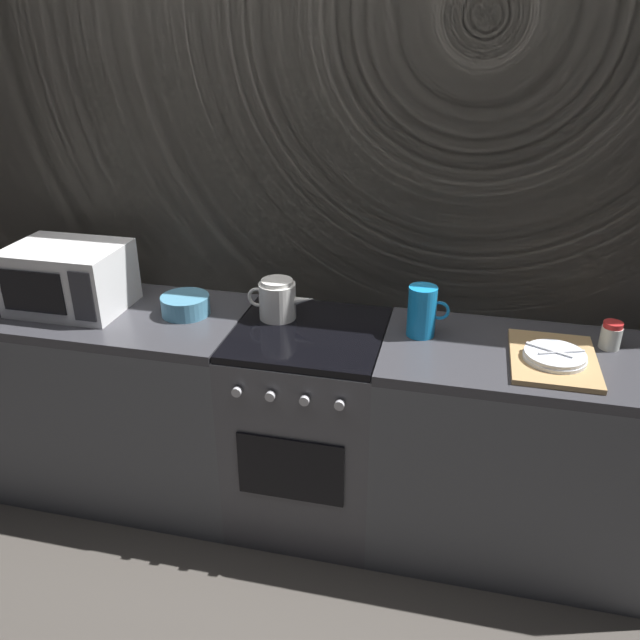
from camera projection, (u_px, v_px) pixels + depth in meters
name	position (u px, v px, depth m)	size (l,w,h in m)	color
ground_plane	(310.00, 508.00, 2.93)	(8.00, 8.00, 0.00)	#47423D
back_wall	(327.00, 233.00, 2.69)	(3.60, 0.05, 2.40)	#A39989
counter_left	(117.00, 399.00, 2.92)	(1.20, 0.60, 0.90)	#515459
stove_unit	(309.00, 425.00, 2.73)	(0.60, 0.63, 0.90)	#4C4C51
counter_right	(530.00, 455.00, 2.55)	(1.20, 0.60, 0.90)	#515459
microwave	(69.00, 278.00, 2.68)	(0.46, 0.35, 0.27)	white
kettle	(278.00, 299.00, 2.61)	(0.28, 0.15, 0.17)	white
mixing_bowl	(185.00, 305.00, 2.66)	(0.20, 0.20, 0.08)	teal
pitcher	(422.00, 311.00, 2.46)	(0.16, 0.11, 0.20)	#198CD8
dish_pile	(554.00, 358.00, 2.30)	(0.30, 0.40, 0.06)	tan
spice_jar	(611.00, 335.00, 2.39)	(0.08, 0.08, 0.10)	silver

